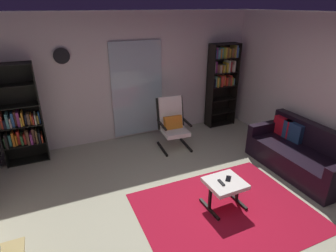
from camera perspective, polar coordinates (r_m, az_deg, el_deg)
ground_plane at (r=4.10m, az=6.45°, el=-17.76°), size 7.02×7.02×0.00m
wall_back at (r=5.92m, az=-7.25°, el=9.80°), size 5.60×0.06×2.60m
glass_door_panel at (r=5.94m, az=-6.27°, el=7.40°), size 1.10×0.01×2.00m
area_rug at (r=4.21m, az=11.68°, el=-16.79°), size 2.38×1.89×0.01m
bookshelf_near_tv at (r=5.59m, az=-28.08°, el=1.01°), size 0.72×0.30×1.82m
bookshelf_near_sofa at (r=6.61m, az=11.05°, el=9.92°), size 0.68×0.30×1.92m
leather_sofa at (r=5.40m, az=25.54°, el=-5.25°), size 0.82×1.79×0.81m
lounge_armchair at (r=5.59m, az=0.95°, el=0.87°), size 0.61×0.69×1.02m
ottoman at (r=4.10m, az=11.58°, el=-11.92°), size 0.53×0.49×0.42m
tv_remote at (r=4.02m, az=10.87°, el=-11.31°), size 0.05×0.15×0.02m
cell_phone at (r=4.12m, az=12.27°, el=-10.49°), size 0.14×0.15×0.01m
wall_clock at (r=5.51m, az=-21.01°, el=13.28°), size 0.29×0.03×0.29m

